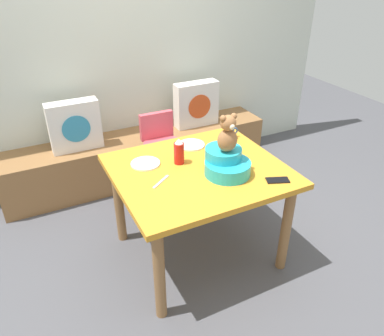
% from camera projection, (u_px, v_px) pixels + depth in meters
% --- Properties ---
extents(ground_plane, '(8.00, 8.00, 0.00)m').
position_uv_depth(ground_plane, '(198.00, 251.00, 2.87)').
color(ground_plane, '#4C4C51').
extents(back_wall, '(4.40, 0.10, 2.60)m').
position_uv_depth(back_wall, '(122.00, 40.00, 3.39)').
color(back_wall, silver).
rests_on(back_wall, ground_plane).
extents(window_bench, '(2.60, 0.44, 0.46)m').
position_uv_depth(window_bench, '(141.00, 156.00, 3.72)').
color(window_bench, olive).
rests_on(window_bench, ground_plane).
extents(pillow_floral_left, '(0.44, 0.15, 0.44)m').
position_uv_depth(pillow_floral_left, '(75.00, 126.00, 3.25)').
color(pillow_floral_left, white).
rests_on(pillow_floral_left, window_bench).
extents(pillow_floral_right, '(0.44, 0.15, 0.44)m').
position_uv_depth(pillow_floral_right, '(196.00, 104.00, 3.71)').
color(pillow_floral_right, white).
rests_on(pillow_floral_right, window_bench).
extents(dining_table, '(1.12, 0.99, 0.74)m').
position_uv_depth(dining_table, '(199.00, 182.00, 2.55)').
color(dining_table, orange).
rests_on(dining_table, ground_plane).
extents(highchair, '(0.34, 0.45, 0.79)m').
position_uv_depth(highchair, '(162.00, 146.00, 3.26)').
color(highchair, '#D84C59').
rests_on(highchair, ground_plane).
extents(infant_seat_teal, '(0.30, 0.33, 0.16)m').
position_uv_depth(infant_seat_teal, '(226.00, 163.00, 2.41)').
color(infant_seat_teal, '#22A8BC').
rests_on(infant_seat_teal, dining_table).
extents(teddy_bear, '(0.13, 0.12, 0.25)m').
position_uv_depth(teddy_bear, '(228.00, 134.00, 2.31)').
color(teddy_bear, '#9A653C').
rests_on(teddy_bear, infant_seat_teal).
extents(ketchup_bottle, '(0.07, 0.07, 0.18)m').
position_uv_depth(ketchup_bottle, '(179.00, 152.00, 2.52)').
color(ketchup_bottle, red).
rests_on(ketchup_bottle, dining_table).
extents(coffee_mug, '(0.12, 0.08, 0.09)m').
position_uv_depth(coffee_mug, '(229.00, 133.00, 2.87)').
color(coffee_mug, '#335999').
rests_on(coffee_mug, dining_table).
extents(dinner_plate_near, '(0.20, 0.20, 0.01)m').
position_uv_depth(dinner_plate_near, '(191.00, 145.00, 2.79)').
color(dinner_plate_near, white).
rests_on(dinner_plate_near, dining_table).
extents(dinner_plate_far, '(0.20, 0.20, 0.01)m').
position_uv_depth(dinner_plate_far, '(145.00, 164.00, 2.54)').
color(dinner_plate_far, white).
rests_on(dinner_plate_far, dining_table).
extents(cell_phone, '(0.16, 0.12, 0.01)m').
position_uv_depth(cell_phone, '(278.00, 180.00, 2.36)').
color(cell_phone, black).
rests_on(cell_phone, dining_table).
extents(table_fork, '(0.15, 0.11, 0.01)m').
position_uv_depth(table_fork, '(161.00, 182.00, 2.35)').
color(table_fork, silver).
rests_on(table_fork, dining_table).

